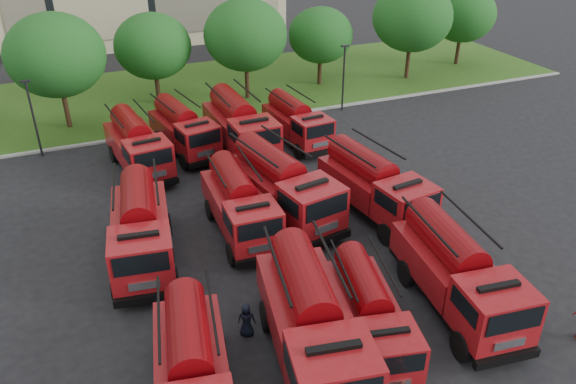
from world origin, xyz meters
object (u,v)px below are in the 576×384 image
fire_truck_9 (183,129)px  firefighter_4 (247,334)px  fire_truck_1 (311,322)px  fire_truck_11 (296,122)px  fire_truck_0 (192,373)px  fire_truck_7 (374,185)px  firefighter_5 (336,202)px  fire_truck_8 (137,145)px  fire_truck_2 (369,314)px  fire_truck_5 (239,204)px  fire_truck_6 (282,186)px  firefighter_3 (527,330)px  fire_truck_4 (141,229)px  fire_truck_3 (457,273)px  fire_truck_10 (240,126)px

fire_truck_9 → firefighter_4: (-1.77, -17.96, -1.58)m
fire_truck_1 → fire_truck_11: (7.39, 18.62, -0.33)m
fire_truck_0 → fire_truck_7: (12.02, 8.85, 0.11)m
fire_truck_11 → firefighter_5: size_ratio=4.11×
fire_truck_7 → fire_truck_8: size_ratio=1.03×
fire_truck_8 → fire_truck_0: bearing=-100.5°
fire_truck_7 → fire_truck_2: bearing=-128.6°
fire_truck_5 → fire_truck_6: fire_truck_6 is taller
fire_truck_6 → firefighter_3: (5.84, -11.86, -1.83)m
fire_truck_0 → fire_truck_9: fire_truck_0 is taller
fire_truck_4 → fire_truck_7: 12.13m
fire_truck_5 → firefighter_5: fire_truck_5 is taller
fire_truck_1 → fire_truck_7: bearing=58.3°
fire_truck_0 → fire_truck_4: size_ratio=0.92×
firefighter_5 → fire_truck_9: bearing=-36.4°
fire_truck_4 → fire_truck_5: fire_truck_4 is taller
fire_truck_0 → fire_truck_4: fire_truck_4 is taller
firefighter_3 → fire_truck_0: bearing=-25.2°
fire_truck_0 → fire_truck_3: (11.32, 0.94, 0.14)m
fire_truck_1 → fire_truck_11: size_ratio=1.24×
fire_truck_4 → firefighter_3: fire_truck_4 is taller
fire_truck_2 → fire_truck_3: fire_truck_3 is taller
fire_truck_6 → fire_truck_11: 9.78m
fire_truck_10 → firefighter_5: bearing=-73.1°
fire_truck_5 → fire_truck_11: (7.06, 9.23, -0.11)m
fire_truck_3 → fire_truck_4: (-11.43, 8.33, 0.00)m
firefighter_5 → firefighter_4: bearing=66.4°
fire_truck_4 → fire_truck_0: bearing=-81.3°
fire_truck_1 → fire_truck_11: 20.03m
firefighter_4 → fire_truck_5: bearing=-82.0°
fire_truck_6 → fire_truck_8: bearing=114.8°
fire_truck_7 → fire_truck_10: bearing=104.3°
fire_truck_6 → fire_truck_9: size_ratio=1.16×
fire_truck_2 → fire_truck_4: 11.30m
fire_truck_0 → fire_truck_4: bearing=100.8°
fire_truck_9 → fire_truck_10: fire_truck_10 is taller
fire_truck_0 → firefighter_3: size_ratio=3.86×
fire_truck_6 → firefighter_4: (-4.64, -7.79, -1.83)m
fire_truck_0 → fire_truck_7: size_ratio=0.94×
fire_truck_8 → firefighter_4: (1.45, -16.34, -1.66)m
fire_truck_7 → firefighter_3: fire_truck_7 is taller
fire_truck_7 → fire_truck_6: bearing=153.9°
fire_truck_1 → fire_truck_6: (2.86, 9.96, -0.01)m
fire_truck_10 → fire_truck_7: bearing=-70.2°
fire_truck_3 → firefighter_3: bearing=-44.3°
fire_truck_10 → fire_truck_4: bearing=-131.1°
fire_truck_11 → firefighter_4: size_ratio=4.54×
fire_truck_7 → fire_truck_10: 11.05m
fire_truck_10 → fire_truck_11: 4.02m
firefighter_3 → fire_truck_9: bearing=-87.4°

